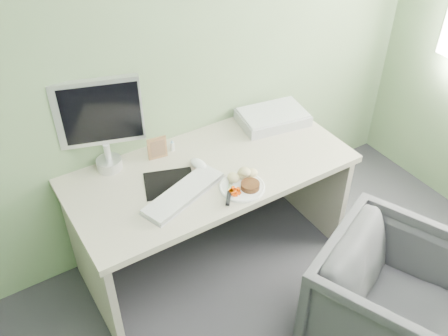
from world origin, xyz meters
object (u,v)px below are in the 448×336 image
scanner (273,118)px  desk_chair (393,302)px  plate (242,187)px  desk (211,192)px  monitor (100,120)px

scanner → desk_chair: 1.28m
plate → scanner: size_ratio=0.59×
plate → scanner: 0.67m
desk → desk_chair: desk is taller
desk → desk_chair: size_ratio=2.17×
desk → desk_chair: bearing=-64.9°
scanner → monitor: monitor is taller
plate → desk: bearing=102.8°
desk → plate: bearing=-77.2°
scanner → desk_chair: bearing=-84.6°
monitor → scanner: bearing=11.2°
plate → desk_chair: size_ratio=0.33×
monitor → desk_chair: (0.95, -1.33, -0.70)m
desk → monitor: 0.75m
desk → scanner: (0.57, 0.19, 0.22)m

